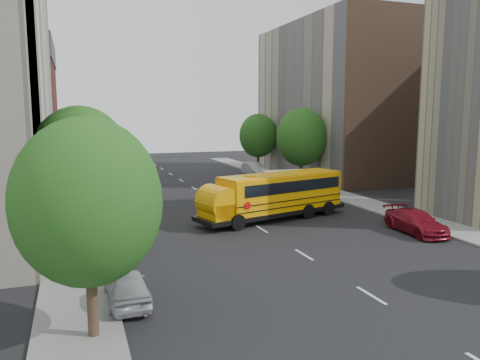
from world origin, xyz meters
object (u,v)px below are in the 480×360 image
street_tree_1 (81,163)px  school_bus (272,194)px  parked_car_2 (101,181)px  street_tree_2 (77,144)px  parked_car_3 (416,222)px  street_tree_0 (88,202)px  street_tree_4 (301,137)px  parked_car_4 (288,181)px  street_tree_5 (258,136)px  parked_car_1 (98,196)px  safari_truck (287,185)px  parked_car_0 (127,286)px  parked_car_5 (254,169)px

street_tree_1 → school_bus: bearing=18.8°
school_bus → parked_car_2: school_bus is taller
street_tree_2 → parked_car_2: street_tree_2 is taller
parked_car_2 → parked_car_3: (17.60, -25.81, 0.05)m
street_tree_0 → street_tree_4: bearing=51.8°
street_tree_4 → parked_car_4: bearing=-146.5°
street_tree_5 → parked_car_4: 14.19m
parked_car_1 → parked_car_4: bearing=180.0°
street_tree_0 → parked_car_3: 21.64m
school_bus → parked_car_1: (-11.35, 10.49, -1.21)m
parked_car_3 → street_tree_1: bearing=177.8°
street_tree_0 → street_tree_2: bearing=90.0°
street_tree_5 → safari_truck: 20.05m
parked_car_0 → safari_truck: bearing=-131.1°
street_tree_5 → street_tree_0: bearing=-118.8°
street_tree_0 → school_bus: size_ratio=0.62×
street_tree_1 → parked_car_5: size_ratio=1.62×
parked_car_0 → parked_car_2: size_ratio=0.83×
school_bus → street_tree_4: bearing=40.8°
school_bus → parked_car_4: (7.05, 12.20, -1.08)m
street_tree_2 → school_bus: bearing=-47.0°
street_tree_1 → parked_car_2: street_tree_1 is taller
street_tree_2 → parked_car_2: 7.32m
street_tree_1 → school_bus: size_ratio=0.66×
street_tree_0 → parked_car_1: street_tree_0 is taller
safari_truck → parked_car_1: (-15.63, 3.96, -0.71)m
street_tree_2 → parked_car_3: size_ratio=1.55×
parked_car_5 → street_tree_2: bearing=-155.3°
street_tree_4 → parked_car_4: size_ratio=1.79×
parked_car_1 → street_tree_2: bearing=-71.5°
safari_truck → parked_car_4: 6.34m
school_bus → parked_car_5: (7.53, 22.73, -1.05)m
street_tree_0 → parked_car_3: (19.80, 7.80, -3.92)m
street_tree_0 → parked_car_1: size_ratio=1.89×
street_tree_1 → parked_car_1: (1.40, 14.83, -4.31)m
safari_truck → parked_car_1: 16.14m
parked_car_2 → parked_car_4: bearing=153.7°
parked_car_3 → parked_car_5: size_ratio=1.02×
street_tree_1 → parked_car_5: street_tree_1 is taller
street_tree_2 → parked_car_2: (2.20, 5.62, -4.16)m
safari_truck → parked_car_4: size_ratio=1.35×
street_tree_0 → street_tree_4: (22.00, 28.00, 0.43)m
parked_car_0 → school_bus: bearing=-134.6°
street_tree_5 → school_bus: bearing=-109.8°
parked_car_1 → street_tree_4: bearing=-176.6°
parked_car_0 → street_tree_1: bearing=-79.7°
school_bus → parked_car_1: bearing=122.1°
street_tree_5 → street_tree_4: bearing=-90.0°
street_tree_4 → parked_car_4: (-2.20, -1.46, -4.30)m
street_tree_2 → parked_car_1: bearing=-66.2°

